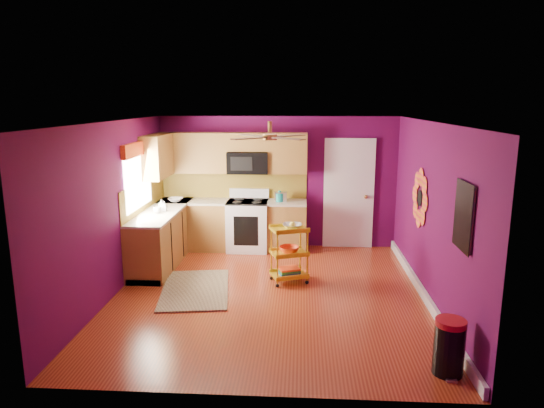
{
  "coord_description": "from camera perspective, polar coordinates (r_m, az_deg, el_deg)",
  "views": [
    {
      "loc": [
        0.45,
        -6.65,
        2.78
      ],
      "look_at": [
        0.02,
        0.4,
        1.27
      ],
      "focal_mm": 32.0,
      "sensor_mm": 36.0,
      "label": 1
    }
  ],
  "objects": [
    {
      "name": "ground",
      "position": [
        7.23,
        -0.33,
        -10.58
      ],
      "size": [
        5.0,
        5.0,
        0.0
      ],
      "primitive_type": "plane",
      "color": "maroon",
      "rests_on": "ground"
    },
    {
      "name": "trash_can",
      "position": [
        5.51,
        20.11,
        -15.51
      ],
      "size": [
        0.34,
        0.36,
        0.6
      ],
      "color": "black",
      "rests_on": "ground"
    },
    {
      "name": "panel_door",
      "position": [
        9.33,
        9.0,
        1.06
      ],
      "size": [
        0.95,
        0.11,
        2.15
      ],
      "color": "white",
      "rests_on": "ground"
    },
    {
      "name": "lower_cabinets",
      "position": [
        8.97,
        -8.17,
        -3.23
      ],
      "size": [
        2.81,
        2.31,
        0.94
      ],
      "color": "brown",
      "rests_on": "ground"
    },
    {
      "name": "right_wall_art",
      "position": [
        6.69,
        18.84,
        -0.12
      ],
      "size": [
        0.04,
        2.74,
        1.04
      ],
      "color": "black",
      "rests_on": "ground"
    },
    {
      "name": "teal_kettle",
      "position": [
        9.01,
        0.9,
        0.82
      ],
      "size": [
        0.18,
        0.18,
        0.21
      ],
      "color": "#128784",
      "rests_on": "lower_cabinets"
    },
    {
      "name": "upper_cabinetry",
      "position": [
        9.04,
        -7.33,
        5.73
      ],
      "size": [
        2.8,
        2.3,
        1.26
      ],
      "color": "brown",
      "rests_on": "ground"
    },
    {
      "name": "ceiling_fan",
      "position": [
        6.88,
        -0.24,
        7.97
      ],
      "size": [
        1.01,
        1.01,
        0.26
      ],
      "color": "#BF8C3F",
      "rests_on": "ground"
    },
    {
      "name": "left_window",
      "position": [
        8.22,
        -15.5,
        4.32
      ],
      "size": [
        0.08,
        1.35,
        1.08
      ],
      "color": "white",
      "rests_on": "ground"
    },
    {
      "name": "soap_bottle_a",
      "position": [
        8.42,
        -12.56,
        -0.26
      ],
      "size": [
        0.08,
        0.08,
        0.17
      ],
      "primitive_type": "imported",
      "color": "#EA3F72",
      "rests_on": "lower_cabinets"
    },
    {
      "name": "rolling_cart",
      "position": [
        7.53,
        2.09,
        -5.59
      ],
      "size": [
        0.64,
        0.55,
        0.97
      ],
      "color": "gold",
      "rests_on": "ground"
    },
    {
      "name": "room_envelope",
      "position": [
        6.76,
        -0.12,
        2.28
      ],
      "size": [
        4.54,
        5.04,
        2.52
      ],
      "color": "#4F0940",
      "rests_on": "ground"
    },
    {
      "name": "shag_rug",
      "position": [
        7.47,
        -9.01,
        -9.87
      ],
      "size": [
        1.19,
        1.71,
        0.02
      ],
      "primitive_type": "cube",
      "rotation": [
        0.0,
        0.0,
        0.14
      ],
      "color": "#302010",
      "rests_on": "ground"
    },
    {
      "name": "soap_bottle_b",
      "position": [
        8.67,
        -12.86,
        0.02
      ],
      "size": [
        0.12,
        0.12,
        0.16
      ],
      "primitive_type": "imported",
      "color": "white",
      "rests_on": "lower_cabinets"
    },
    {
      "name": "toaster",
      "position": [
        9.02,
        1.04,
        0.87
      ],
      "size": [
        0.22,
        0.15,
        0.18
      ],
      "primitive_type": "cube",
      "color": "beige",
      "rests_on": "lower_cabinets"
    },
    {
      "name": "counter_cup",
      "position": [
        8.31,
        -13.34,
        -0.7
      ],
      "size": [
        0.13,
        0.13,
        0.11
      ],
      "primitive_type": "imported",
      "color": "white",
      "rests_on": "lower_cabinets"
    },
    {
      "name": "electric_range",
      "position": [
        9.17,
        -2.85,
        -2.46
      ],
      "size": [
        0.76,
        0.66,
        1.13
      ],
      "color": "white",
      "rests_on": "ground"
    },
    {
      "name": "counter_dish",
      "position": [
        9.21,
        -11.27,
        0.51
      ],
      "size": [
        0.28,
        0.28,
        0.07
      ],
      "primitive_type": "imported",
      "color": "white",
      "rests_on": "lower_cabinets"
    }
  ]
}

